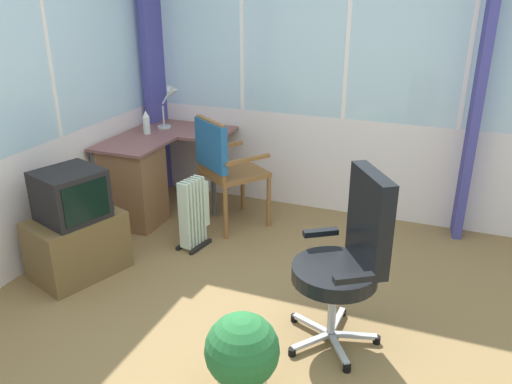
% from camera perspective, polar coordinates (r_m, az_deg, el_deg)
% --- Properties ---
extents(ground, '(5.15, 4.89, 0.06)m').
position_cam_1_polar(ground, '(3.29, 0.36, -16.65)').
color(ground, olive).
extents(east_window_panel, '(0.07, 3.89, 2.74)m').
position_cam_1_polar(east_window_panel, '(4.63, 10.07, 13.73)').
color(east_window_panel, silver).
rests_on(east_window_panel, ground).
extents(curtain_corner, '(0.33, 0.10, 2.64)m').
position_cam_1_polar(curtain_corner, '(5.21, -11.15, 14.04)').
color(curtain_corner, '#434191').
rests_on(curtain_corner, ground).
extents(curtain_east_far, '(0.33, 0.11, 2.64)m').
position_cam_1_polar(curtain_east_far, '(4.47, 23.56, 11.33)').
color(curtain_east_far, '#434191').
rests_on(curtain_east_far, ground).
extents(desk, '(1.14, 0.92, 0.74)m').
position_cam_1_polar(desk, '(4.70, -13.14, 1.29)').
color(desk, brown).
rests_on(desk, ground).
extents(desk_lamp, '(0.23, 0.20, 0.41)m').
position_cam_1_polar(desk_lamp, '(5.01, -9.39, 10.17)').
color(desk_lamp, '#B2B7BC').
rests_on(desk_lamp, desk).
extents(tv_remote, '(0.12, 0.15, 0.02)m').
position_cam_1_polar(tv_remote, '(4.87, -4.41, 6.94)').
color(tv_remote, black).
rests_on(tv_remote, desk).
extents(spray_bottle, '(0.06, 0.06, 0.22)m').
position_cam_1_polar(spray_bottle, '(4.84, -12.08, 7.53)').
color(spray_bottle, silver).
rests_on(spray_bottle, desk).
extents(wooden_armchair, '(0.67, 0.67, 0.99)m').
position_cam_1_polar(wooden_armchair, '(4.40, -3.91, 3.61)').
color(wooden_armchair, brown).
rests_on(wooden_armchair, ground).
extents(office_chair, '(0.61, 0.60, 1.08)m').
position_cam_1_polar(office_chair, '(3.01, 10.38, -6.57)').
color(office_chair, '#B7B7BF').
rests_on(office_chair, ground).
extents(tv_on_stand, '(0.75, 0.62, 0.81)m').
position_cam_1_polar(tv_on_stand, '(3.98, -19.37, -3.90)').
color(tv_on_stand, brown).
rests_on(tv_on_stand, ground).
extents(space_heater, '(0.32, 0.22, 0.59)m').
position_cam_1_polar(space_heater, '(4.21, -6.85, -2.23)').
color(space_heater, silver).
rests_on(space_heater, ground).
extents(potted_plant, '(0.39, 0.39, 0.48)m').
position_cam_1_polar(potted_plant, '(2.79, -1.56, -17.55)').
color(potted_plant, beige).
rests_on(potted_plant, ground).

